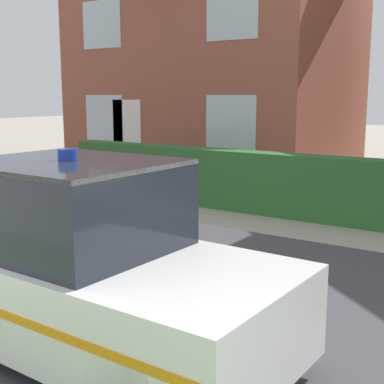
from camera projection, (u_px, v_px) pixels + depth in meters
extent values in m
cube|color=#424247|center=(114.00, 272.00, 6.80)|extent=(28.00, 5.55, 0.01)
cube|color=#2D662D|center=(324.00, 189.00, 9.49)|extent=(11.73, 0.50, 1.16)
cylinder|color=black|center=(241.00, 319.00, 4.61)|extent=(0.64, 0.22, 0.64)
cylinder|color=black|center=(57.00, 268.00, 5.95)|extent=(0.64, 0.22, 0.64)
cube|color=white|center=(83.00, 289.00, 4.67)|extent=(3.85, 1.71, 0.74)
cube|color=#232833|center=(70.00, 204.00, 4.61)|extent=(1.74, 1.50, 0.76)
cube|color=white|center=(68.00, 163.00, 4.54)|extent=(1.74, 1.50, 0.04)
cube|color=orange|center=(2.00, 314.00, 4.01)|extent=(3.62, 0.10, 0.07)
cube|color=orange|center=(144.00, 260.00, 5.31)|extent=(3.62, 0.10, 0.07)
cylinder|color=#1933A5|center=(68.00, 155.00, 4.53)|extent=(0.17, 0.17, 0.10)
cube|color=#93513D|center=(216.00, 75.00, 16.23)|extent=(7.61, 5.47, 5.63)
cube|color=white|center=(127.00, 138.00, 14.99)|extent=(1.00, 0.02, 2.10)
cube|color=silver|center=(104.00, 118.00, 15.36)|extent=(1.40, 0.02, 1.30)
cube|color=silver|center=(230.00, 122.00, 13.06)|extent=(1.40, 0.02, 1.30)
cube|color=silver|center=(101.00, 24.00, 14.89)|extent=(1.40, 0.02, 1.30)
cube|color=silver|center=(232.00, 12.00, 12.59)|extent=(1.40, 0.02, 1.30)
cube|color=#474C8C|center=(196.00, 179.00, 11.11)|extent=(0.59, 0.64, 1.03)
cube|color=navy|center=(196.00, 151.00, 11.01)|extent=(0.62, 0.67, 0.10)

